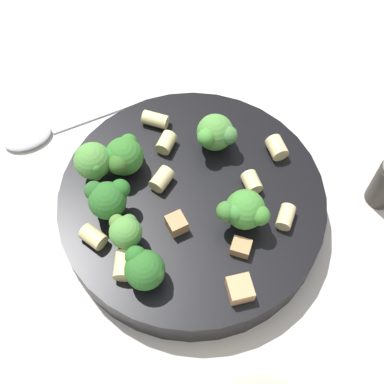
{
  "coord_description": "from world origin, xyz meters",
  "views": [
    {
      "loc": [
        0.19,
        -0.18,
        0.5
      ],
      "look_at": [
        0.0,
        0.0,
        0.05
      ],
      "focal_mm": 50.0,
      "sensor_mm": 36.0,
      "label": 1
    }
  ],
  "objects_px": {
    "broccoli_floret_6": "(123,156)",
    "rigatoni_5": "(252,182)",
    "rigatoni_3": "(166,143)",
    "broccoli_floret_0": "(125,231)",
    "broccoli_floret_3": "(107,198)",
    "broccoli_floret_5": "(216,133)",
    "rigatoni_0": "(277,148)",
    "spoon": "(47,130)",
    "rigatoni_6": "(155,120)",
    "chicken_chunk_1": "(177,224)",
    "chicken_chunk_2": "(240,289)",
    "rigatoni_4": "(286,217)",
    "broccoli_floret_2": "(244,210)",
    "broccoli_floret_1": "(144,268)",
    "broccoli_floret_4": "(92,161)",
    "pasta_bowl": "(192,205)",
    "rigatoni_7": "(93,237)",
    "rigatoni_2": "(162,179)",
    "chicken_chunk_0": "(241,247)",
    "rigatoni_1": "(124,265)"
  },
  "relations": [
    {
      "from": "rigatoni_5",
      "to": "rigatoni_0",
      "type": "bearing_deg",
      "value": 101.28
    },
    {
      "from": "broccoli_floret_6",
      "to": "rigatoni_4",
      "type": "xyz_separation_m",
      "value": [
        0.15,
        0.07,
        -0.01
      ]
    },
    {
      "from": "chicken_chunk_2",
      "to": "chicken_chunk_1",
      "type": "bearing_deg",
      "value": 177.18
    },
    {
      "from": "broccoli_floret_1",
      "to": "broccoli_floret_4",
      "type": "height_order",
      "value": "broccoli_floret_4"
    },
    {
      "from": "pasta_bowl",
      "to": "chicken_chunk_2",
      "type": "distance_m",
      "value": 0.11
    },
    {
      "from": "pasta_bowl",
      "to": "rigatoni_7",
      "type": "relative_size",
      "value": 11.6
    },
    {
      "from": "rigatoni_3",
      "to": "rigatoni_4",
      "type": "bearing_deg",
      "value": 9.12
    },
    {
      "from": "rigatoni_0",
      "to": "rigatoni_5",
      "type": "relative_size",
      "value": 1.09
    },
    {
      "from": "broccoli_floret_1",
      "to": "chicken_chunk_2",
      "type": "xyz_separation_m",
      "value": [
        0.07,
        0.05,
        -0.01
      ]
    },
    {
      "from": "rigatoni_6",
      "to": "chicken_chunk_1",
      "type": "xyz_separation_m",
      "value": [
        0.11,
        -0.07,
        0.0
      ]
    },
    {
      "from": "broccoli_floret_4",
      "to": "spoon",
      "type": "distance_m",
      "value": 0.13
    },
    {
      "from": "broccoli_floret_4",
      "to": "rigatoni_0",
      "type": "height_order",
      "value": "broccoli_floret_4"
    },
    {
      "from": "broccoli_floret_5",
      "to": "rigatoni_0",
      "type": "bearing_deg",
      "value": 37.93
    },
    {
      "from": "broccoli_floret_2",
      "to": "rigatoni_6",
      "type": "bearing_deg",
      "value": 171.9
    },
    {
      "from": "rigatoni_1",
      "to": "rigatoni_3",
      "type": "xyz_separation_m",
      "value": [
        -0.07,
        0.12,
        -0.0
      ]
    },
    {
      "from": "broccoli_floret_1",
      "to": "rigatoni_2",
      "type": "xyz_separation_m",
      "value": [
        -0.06,
        0.08,
        -0.01
      ]
    },
    {
      "from": "broccoli_floret_6",
      "to": "spoon",
      "type": "height_order",
      "value": "broccoli_floret_6"
    },
    {
      "from": "broccoli_floret_2",
      "to": "chicken_chunk_2",
      "type": "height_order",
      "value": "broccoli_floret_2"
    },
    {
      "from": "chicken_chunk_1",
      "to": "chicken_chunk_2",
      "type": "xyz_separation_m",
      "value": [
        0.09,
        -0.0,
        -0.0
      ]
    },
    {
      "from": "broccoli_floret_0",
      "to": "broccoli_floret_2",
      "type": "distance_m",
      "value": 0.11
    },
    {
      "from": "chicken_chunk_1",
      "to": "rigatoni_0",
      "type": "bearing_deg",
      "value": 85.87
    },
    {
      "from": "broccoli_floret_0",
      "to": "broccoli_floret_3",
      "type": "bearing_deg",
      "value": 166.24
    },
    {
      "from": "broccoli_floret_6",
      "to": "chicken_chunk_2",
      "type": "xyz_separation_m",
      "value": [
        0.17,
        -0.01,
        -0.01
      ]
    },
    {
      "from": "broccoli_floret_2",
      "to": "chicken_chunk_1",
      "type": "height_order",
      "value": "broccoli_floret_2"
    },
    {
      "from": "broccoli_floret_2",
      "to": "broccoli_floret_5",
      "type": "distance_m",
      "value": 0.09
    },
    {
      "from": "rigatoni_4",
      "to": "broccoli_floret_2",
      "type": "bearing_deg",
      "value": -130.96
    },
    {
      "from": "rigatoni_1",
      "to": "rigatoni_7",
      "type": "relative_size",
      "value": 1.08
    },
    {
      "from": "rigatoni_4",
      "to": "rigatoni_5",
      "type": "height_order",
      "value": "rigatoni_5"
    },
    {
      "from": "broccoli_floret_3",
      "to": "rigatoni_5",
      "type": "xyz_separation_m",
      "value": [
        0.08,
        0.12,
        -0.02
      ]
    },
    {
      "from": "rigatoni_5",
      "to": "rigatoni_6",
      "type": "bearing_deg",
      "value": -172.98
    },
    {
      "from": "pasta_bowl",
      "to": "chicken_chunk_1",
      "type": "distance_m",
      "value": 0.04
    },
    {
      "from": "pasta_bowl",
      "to": "broccoli_floret_2",
      "type": "height_order",
      "value": "broccoli_floret_2"
    },
    {
      "from": "broccoli_floret_5",
      "to": "rigatoni_7",
      "type": "height_order",
      "value": "broccoli_floret_5"
    },
    {
      "from": "broccoli_floret_0",
      "to": "chicken_chunk_0",
      "type": "xyz_separation_m",
      "value": [
        0.08,
        0.07,
        -0.02
      ]
    },
    {
      "from": "rigatoni_0",
      "to": "chicken_chunk_2",
      "type": "bearing_deg",
      "value": -60.86
    },
    {
      "from": "rigatoni_3",
      "to": "broccoli_floret_0",
      "type": "bearing_deg",
      "value": -61.86
    },
    {
      "from": "broccoli_floret_2",
      "to": "chicken_chunk_0",
      "type": "bearing_deg",
      "value": -49.99
    },
    {
      "from": "broccoli_floret_6",
      "to": "rigatoni_5",
      "type": "relative_size",
      "value": 2.23
    },
    {
      "from": "rigatoni_0",
      "to": "rigatoni_3",
      "type": "relative_size",
      "value": 1.05
    },
    {
      "from": "broccoli_floret_2",
      "to": "spoon",
      "type": "relative_size",
      "value": 0.26
    },
    {
      "from": "broccoli_floret_4",
      "to": "broccoli_floret_2",
      "type": "bearing_deg",
      "value": 25.5
    },
    {
      "from": "pasta_bowl",
      "to": "rigatoni_3",
      "type": "distance_m",
      "value": 0.07
    },
    {
      "from": "rigatoni_0",
      "to": "spoon",
      "type": "height_order",
      "value": "rigatoni_0"
    },
    {
      "from": "broccoli_floret_5",
      "to": "rigatoni_2",
      "type": "distance_m",
      "value": 0.07
    },
    {
      "from": "broccoli_floret_3",
      "to": "rigatoni_3",
      "type": "distance_m",
      "value": 0.1
    },
    {
      "from": "broccoli_floret_4",
      "to": "rigatoni_3",
      "type": "bearing_deg",
      "value": 72.45
    },
    {
      "from": "pasta_bowl",
      "to": "broccoli_floret_4",
      "type": "xyz_separation_m",
      "value": [
        -0.09,
        -0.05,
        0.04
      ]
    },
    {
      "from": "rigatoni_0",
      "to": "broccoli_floret_0",
      "type": "bearing_deg",
      "value": -100.01
    },
    {
      "from": "chicken_chunk_0",
      "to": "spoon",
      "type": "xyz_separation_m",
      "value": [
        -0.27,
        -0.04,
        -0.04
      ]
    },
    {
      "from": "broccoli_floret_5",
      "to": "spoon",
      "type": "distance_m",
      "value": 0.21
    }
  ]
}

